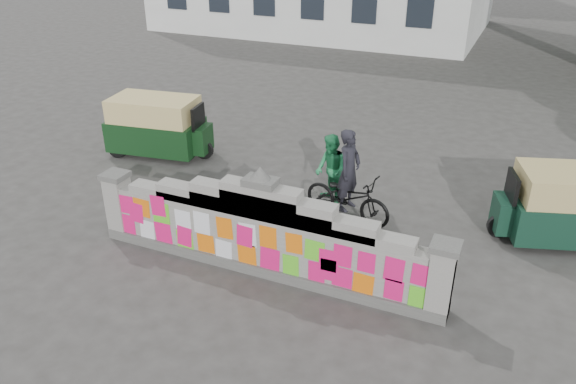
% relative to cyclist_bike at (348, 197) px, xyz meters
% --- Properties ---
extents(ground, '(100.00, 100.00, 0.00)m').
position_rel_cyclist_bike_xyz_m(ground, '(-0.76, -2.37, -0.50)').
color(ground, '#383533').
rests_on(ground, ground).
extents(parapet_wall, '(6.48, 0.44, 2.01)m').
position_rel_cyclist_bike_xyz_m(parapet_wall, '(-0.76, -2.37, 0.25)').
color(parapet_wall, '#4C4C49').
rests_on(parapet_wall, ground).
extents(cyclist_bike, '(1.98, 1.01, 0.99)m').
position_rel_cyclist_bike_xyz_m(cyclist_bike, '(0.00, 0.00, 0.00)').
color(cyclist_bike, black).
rests_on(cyclist_bike, ground).
extents(cyclist_rider, '(0.51, 0.68, 1.68)m').
position_rel_cyclist_bike_xyz_m(cyclist_rider, '(0.00, 0.00, 0.35)').
color(cyclist_rider, black).
rests_on(cyclist_rider, ground).
extents(pedestrian, '(0.94, 0.94, 1.54)m').
position_rel_cyclist_bike_xyz_m(pedestrian, '(-0.56, 0.53, 0.27)').
color(pedestrian, '#268D51').
rests_on(pedestrian, ground).
extents(rickshaw_left, '(2.75, 1.56, 1.48)m').
position_rel_cyclist_bike_xyz_m(rickshaw_left, '(-5.50, 1.31, 0.27)').
color(rickshaw_left, black).
rests_on(rickshaw_left, ground).
extents(rickshaw_right, '(2.68, 1.83, 1.44)m').
position_rel_cyclist_bike_xyz_m(rickshaw_right, '(4.04, 0.87, 0.25)').
color(rickshaw_right, '#103122').
rests_on(rickshaw_right, ground).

